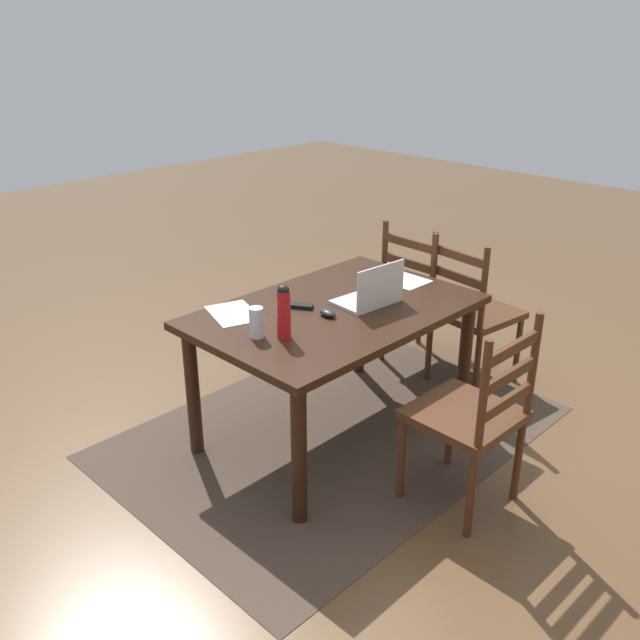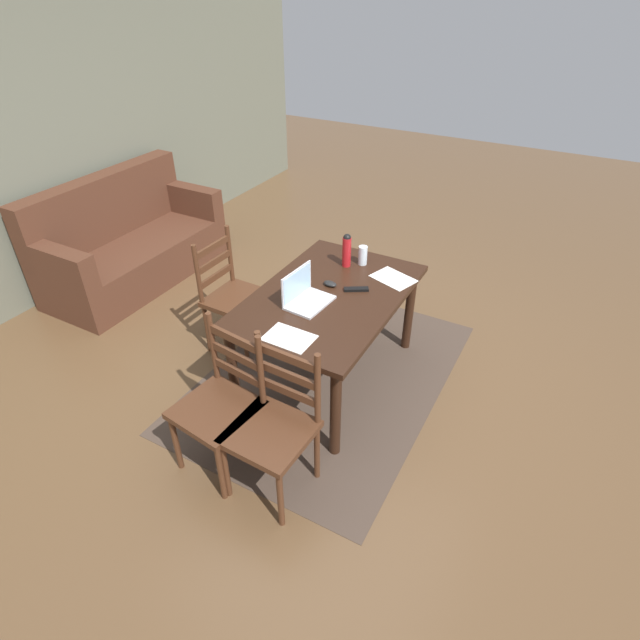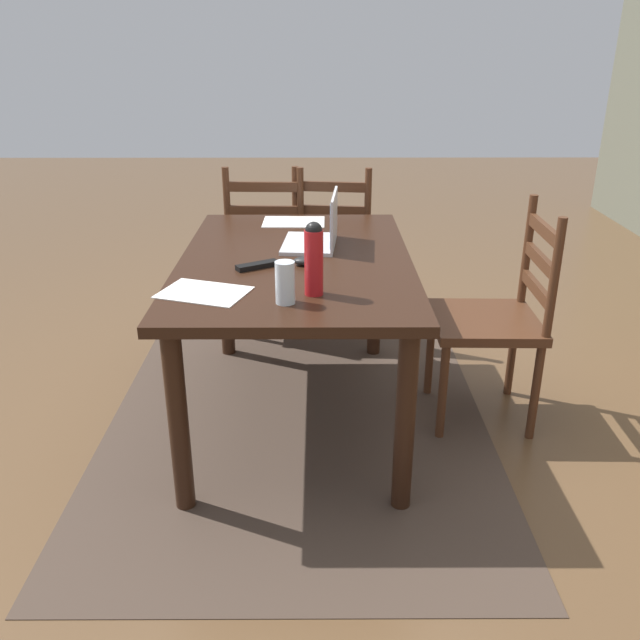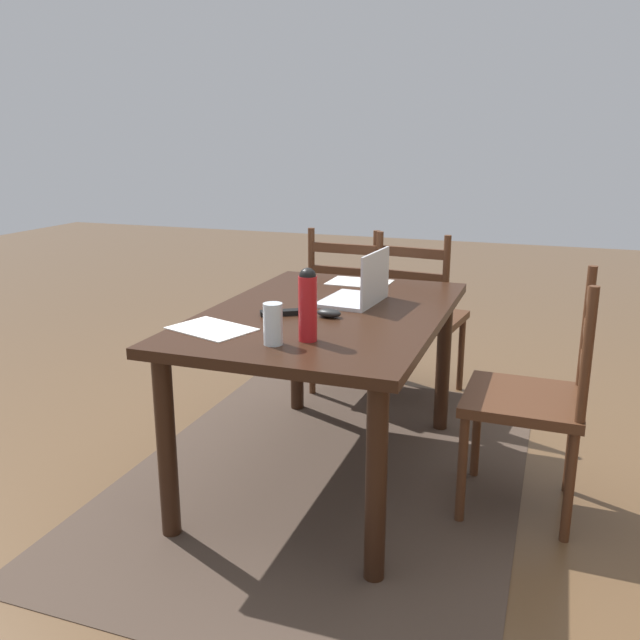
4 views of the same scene
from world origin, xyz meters
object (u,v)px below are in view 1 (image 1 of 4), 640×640
Objects in this scene: dining_table at (335,325)px; water_bottle at (284,311)px; laptop at (372,294)px; drinking_glass at (256,322)px; chair_left_near at (422,297)px; chair_far_head at (472,416)px; tv_remote at (297,306)px; computer_mouse at (328,313)px; chair_left_far at (472,313)px.

dining_table is 5.54× the size of water_bottle.
dining_table is at bearing -31.24° from laptop.
dining_table is 0.53m from drinking_glass.
chair_left_near is 1.51m from water_bottle.
chair_far_head is 1.03m from tv_remote.
laptop is (-0.16, 0.10, 0.15)m from dining_table.
laptop is 0.28m from computer_mouse.
dining_table is 9.87× the size of drinking_glass.
chair_left_near is at bearing -163.38° from computer_mouse.
chair_left_near is at bearing -161.03° from laptop.
water_bottle is at bearing 10.53° from chair_left_near.
chair_left_far is 5.59× the size of tv_remote.
dining_table is 1.50× the size of chair_left_far.
water_bottle is 0.14m from drinking_glass.
chair_left_near is at bearing -169.34° from dining_table.
chair_left_near is 2.82× the size of laptop.
tv_remote is at bearing -75.56° from computer_mouse.
chair_left_near is 5.59× the size of tv_remote.
dining_table is 1.04m from chair_left_near.
water_bottle is at bearing 6.53° from tv_remote.
dining_table is 0.22m from tv_remote.
tv_remote is (0.30, -0.24, -0.05)m from laptop.
laptop is at bearing 109.89° from tv_remote.
computer_mouse is at bearing -7.11° from chair_left_far.
laptop is at bearing 177.74° from water_bottle.
chair_left_far is 3.69× the size of water_bottle.
water_bottle reaches higher than laptop.
water_bottle is (1.43, 0.26, 0.41)m from chair_left_near.
water_bottle reaches higher than drinking_glass.
chair_left_near is at bearing 151.34° from tv_remote.
drinking_glass is 0.85× the size of tv_remote.
tv_remote is (0.13, -0.14, 0.10)m from dining_table.
chair_left_far is 1.15m from computer_mouse.
dining_table is 8.39× the size of tv_remote.
chair_left_near reaches higher than dining_table.
laptop is 1.98× the size of tv_remote.
chair_left_near is 9.50× the size of computer_mouse.
tv_remote is (0.13, -0.98, 0.28)m from chair_far_head.
tv_remote is (1.14, -0.33, 0.28)m from chair_left_far.
laptop reaches higher than chair_far_head.
tv_remote reaches higher than dining_table.
water_bottle is at bearing 10.47° from computer_mouse.
chair_left_near is at bearing -89.95° from chair_left_far.
computer_mouse is at bearing -82.71° from chair_far_head.
water_bottle is (0.59, -0.02, 0.08)m from laptop.
water_bottle is at bearing -4.23° from chair_left_far.
computer_mouse is 0.59× the size of tv_remote.
dining_table is at bearing 10.66° from chair_left_near.
chair_left_near reaches higher than drinking_glass.
computer_mouse is at bearing 171.09° from drinking_glass.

